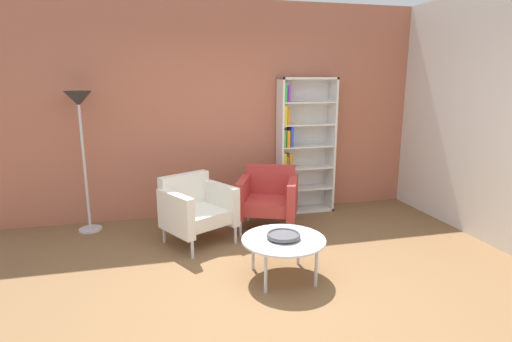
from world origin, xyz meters
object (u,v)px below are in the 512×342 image
at_px(bookshelf_tall, 301,147).
at_px(coffee_table_low, 284,241).
at_px(armchair_spare_guest, 268,197).
at_px(decorative_bowl, 284,235).
at_px(armchair_by_bookshelf, 196,208).
at_px(floor_lamp_torchiere, 80,116).

xyz_separation_m(bookshelf_tall, coffee_table_low, (-0.86, -1.93, -0.56)).
bearing_deg(armchair_spare_guest, coffee_table_low, -76.97).
relative_size(bookshelf_tall, armchair_spare_guest, 2.10).
xyz_separation_m(bookshelf_tall, armchair_spare_guest, (-0.64, -0.59, -0.52)).
relative_size(decorative_bowl, armchair_by_bookshelf, 0.34).
bearing_deg(floor_lamp_torchiere, armchair_by_bookshelf, -28.54).
relative_size(armchair_by_bookshelf, armchair_spare_guest, 1.03).
xyz_separation_m(coffee_table_low, decorative_bowl, (-0.00, -0.00, 0.06)).
relative_size(bookshelf_tall, armchair_by_bookshelf, 2.04).
height_order(coffee_table_low, armchair_by_bookshelf, armchair_by_bookshelf).
bearing_deg(armchair_by_bookshelf, coffee_table_low, -85.82).
xyz_separation_m(bookshelf_tall, armchair_by_bookshelf, (-1.58, -0.83, -0.52)).
bearing_deg(decorative_bowl, armchair_by_bookshelf, 123.14).
xyz_separation_m(decorative_bowl, floor_lamp_torchiere, (-1.99, 1.79, 1.01)).
height_order(bookshelf_tall, armchair_spare_guest, bookshelf_tall).
bearing_deg(floor_lamp_torchiere, decorative_bowl, -41.99).
xyz_separation_m(coffee_table_low, floor_lamp_torchiere, (-1.99, 1.79, 1.08)).
relative_size(bookshelf_tall, coffee_table_low, 2.37).
xyz_separation_m(armchair_spare_guest, floor_lamp_torchiere, (-2.22, 0.45, 1.03)).
height_order(bookshelf_tall, coffee_table_low, bookshelf_tall).
relative_size(bookshelf_tall, decorative_bowl, 5.94).
distance_m(decorative_bowl, armchair_by_bookshelf, 1.32).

